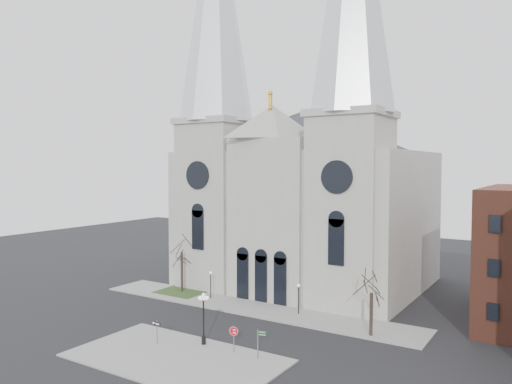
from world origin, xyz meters
The scene contains 13 objects.
ground centered at (0.00, 0.00, 0.00)m, with size 160.00×160.00×0.00m, color black.
sidewalk_near centered at (3.00, -5.00, 0.07)m, with size 18.00×10.00×0.14m, color gray.
sidewalk_far centered at (0.00, 11.00, 0.07)m, with size 40.00×6.00×0.14m, color gray.
grass_patch centered at (-11.00, 12.00, 0.09)m, with size 6.00×5.00×0.18m, color #2B411B.
cathedral centered at (0.00, 22.86, 18.48)m, with size 33.00×26.66×54.00m.
tree_left centered at (-11.00, 12.00, 5.58)m, with size 3.20×3.20×7.50m.
tree_right centered at (15.00, 9.00, 4.47)m, with size 3.20×3.20×6.00m.
ped_lamp_left centered at (-6.00, 11.50, 2.33)m, with size 0.32×0.32×3.26m.
ped_lamp_right centered at (6.00, 11.50, 2.33)m, with size 0.32×0.32×3.26m.
stop_sign centered at (6.52, -1.52, 1.78)m, with size 0.82×0.09×2.28m.
globe_lamp centered at (3.08, -1.34, 3.07)m, with size 1.03×1.03×4.67m.
one_way_sign centered at (-0.44, -3.60, 1.59)m, with size 0.94×0.11×2.14m.
street_name_sign centered at (9.08, -1.57, 1.58)m, with size 0.76×0.29×2.46m.
Camera 1 is at (30.68, -36.03, 16.18)m, focal length 35.00 mm.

